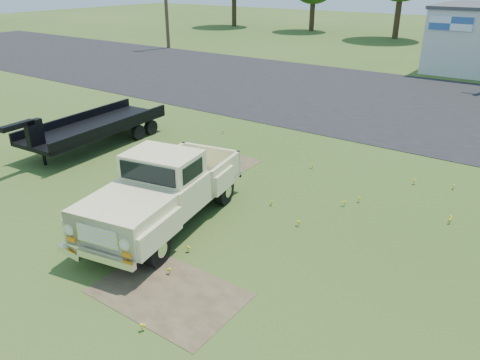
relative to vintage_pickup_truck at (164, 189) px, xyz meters
The scene contains 6 objects.
ground 1.44m from the vintage_pickup_truck, 57.52° to the left, with size 140.00×140.00×0.00m, color #304F19.
asphalt_lot 15.92m from the vintage_pickup_truck, 87.98° to the left, with size 90.00×14.00×0.02m, color black.
dirt_patch_a 3.12m from the vintage_pickup_truck, 45.80° to the right, with size 3.00×2.00×0.01m, color #473625.
dirt_patch_b 4.72m from the vintage_pickup_truck, 108.19° to the left, with size 2.20×1.60×0.01m, color #473625.
vintage_pickup_truck is the anchor object (origin of this frame).
flatbed_trailer 7.00m from the vintage_pickup_truck, 155.38° to the left, with size 2.06×6.17×1.68m, color black, non-canonical shape.
Camera 1 is at (7.19, -8.53, 6.00)m, focal length 35.00 mm.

